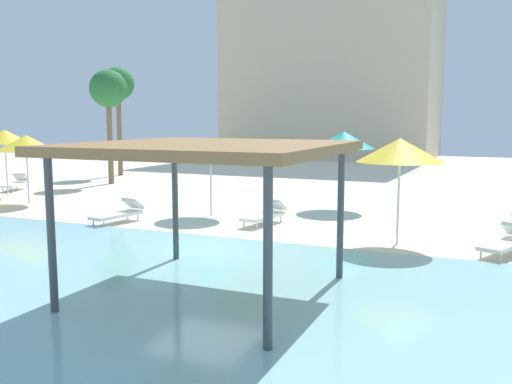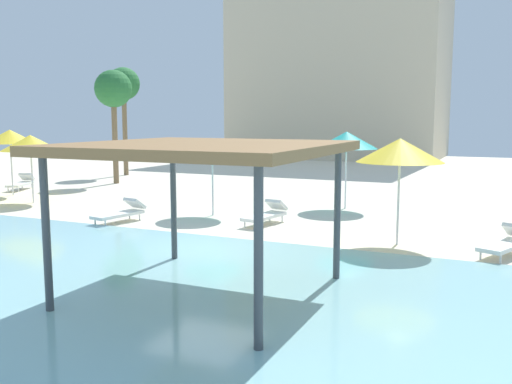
% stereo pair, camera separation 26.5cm
% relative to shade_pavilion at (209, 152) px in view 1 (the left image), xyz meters
% --- Properties ---
extents(ground_plane, '(80.00, 80.00, 0.00)m').
position_rel_shade_pavilion_xyz_m(ground_plane, '(-1.82, 3.11, -2.74)').
color(ground_plane, beige).
extents(lagoon_water, '(44.00, 13.50, 0.04)m').
position_rel_shade_pavilion_xyz_m(lagoon_water, '(-1.82, -2.14, -2.72)').
color(lagoon_water, '#8CC6CC').
rests_on(lagoon_water, ground).
extents(shade_pavilion, '(4.68, 4.68, 2.91)m').
position_rel_shade_pavilion_xyz_m(shade_pavilion, '(0.00, 0.00, 0.00)').
color(shade_pavilion, '#42474C').
rests_on(shade_pavilion, ground).
extents(beach_umbrella_teal_1, '(2.30, 2.30, 2.87)m').
position_rel_shade_pavilion_xyz_m(beach_umbrella_teal_1, '(-0.34, 11.19, -0.19)').
color(beach_umbrella_teal_1, silver).
rests_on(beach_umbrella_teal_1, ground).
extents(beach_umbrella_yellow_2, '(2.29, 2.29, 2.71)m').
position_rel_shade_pavilion_xyz_m(beach_umbrella_yellow_2, '(-12.10, 7.38, -0.35)').
color(beach_umbrella_yellow_2, silver).
rests_on(beach_umbrella_yellow_2, ground).
extents(beach_umbrella_teal_4, '(2.12, 2.12, 2.63)m').
position_rel_shade_pavilion_xyz_m(beach_umbrella_teal_4, '(-4.13, 7.78, -0.40)').
color(beach_umbrella_teal_4, silver).
rests_on(beach_umbrella_teal_4, ground).
extents(beach_umbrella_yellow_5, '(2.17, 2.17, 2.87)m').
position_rel_shade_pavilion_xyz_m(beach_umbrella_yellow_5, '(-14.62, 8.65, -0.17)').
color(beach_umbrella_yellow_5, silver).
rests_on(beach_umbrella_yellow_5, ground).
extents(beach_umbrella_yellow_7, '(2.29, 2.29, 2.84)m').
position_rel_shade_pavilion_xyz_m(beach_umbrella_yellow_7, '(2.54, 5.87, -0.22)').
color(beach_umbrella_yellow_7, silver).
rests_on(beach_umbrella_yellow_7, ground).
extents(lounge_chair_0, '(0.93, 1.97, 0.74)m').
position_rel_shade_pavilion_xyz_m(lounge_chair_0, '(-6.22, 5.45, -2.41)').
color(lounge_chair_0, white).
rests_on(lounge_chair_0, ground).
extents(lounge_chair_2, '(0.92, 1.97, 0.74)m').
position_rel_shade_pavilion_xyz_m(lounge_chair_2, '(-1.79, 7.11, -2.41)').
color(lounge_chair_2, white).
rests_on(lounge_chair_2, ground).
extents(lounge_chair_4, '(1.29, 1.98, 0.74)m').
position_rel_shade_pavilion_xyz_m(lounge_chair_4, '(5.23, 5.77, -2.41)').
color(lounge_chair_4, white).
rests_on(lounge_chair_4, ground).
extents(lounge_chair_5, '(1.28, 1.98, 0.74)m').
position_rel_shade_pavilion_xyz_m(lounge_chair_5, '(-15.84, 10.27, -2.41)').
color(lounge_chair_5, white).
rests_on(lounge_chair_5, ground).
extents(palm_tree_0, '(1.90, 1.90, 5.81)m').
position_rel_shade_pavilion_xyz_m(palm_tree_0, '(-13.36, 14.16, 1.99)').
color(palm_tree_0, brown).
rests_on(palm_tree_0, ground).
extents(palm_tree_1, '(1.90, 1.90, 6.31)m').
position_rel_shade_pavilion_xyz_m(palm_tree_1, '(-15.53, 17.83, 2.46)').
color(palm_tree_1, brown).
rests_on(palm_tree_1, ground).
extents(hotel_block_0, '(17.19, 11.56, 17.31)m').
position_rel_shade_pavilion_xyz_m(hotel_block_0, '(-8.47, 39.11, 5.91)').
color(hotel_block_0, beige).
rests_on(hotel_block_0, ground).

